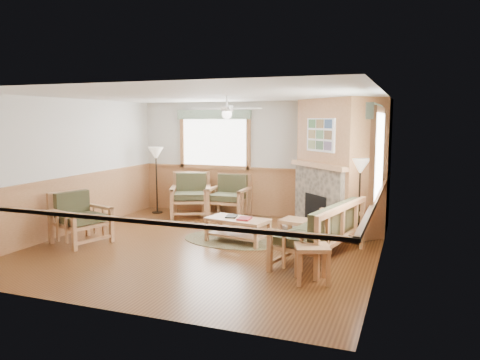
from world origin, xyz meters
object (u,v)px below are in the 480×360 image
(end_table_sofa, at_px, (312,264))
(floor_lamp_left, at_px, (157,180))
(footstool, at_px, (295,231))
(armchair_left, at_px, (81,218))
(end_table_chairs, at_px, (213,206))
(floor_lamp_right, at_px, (359,201))
(armchair_back_right, at_px, (228,196))
(armchair_back_left, at_px, (191,195))
(coffee_table, at_px, (238,230))
(sofa, at_px, (320,231))

(end_table_sofa, bearing_deg, floor_lamp_left, 142.23)
(end_table_sofa, distance_m, footstool, 2.16)
(floor_lamp_left, bearing_deg, footstool, -21.60)
(armchair_left, bearing_deg, end_table_sofa, -79.32)
(end_table_chairs, relative_size, floor_lamp_right, 0.32)
(end_table_chairs, bearing_deg, armchair_back_right, 10.66)
(armchair_back_left, xyz_separation_m, footstool, (2.90, -1.48, -0.29))
(coffee_table, xyz_separation_m, end_table_chairs, (-1.38, 2.01, 0.03))
(coffee_table, distance_m, end_table_sofa, 2.39)
(armchair_back_left, height_order, end_table_chairs, armchair_back_left)
(sofa, xyz_separation_m, floor_lamp_left, (-4.48, 2.43, 0.34))
(coffee_table, relative_size, end_table_chairs, 2.24)
(end_table_sofa, bearing_deg, footstool, 110.04)
(armchair_left, height_order, floor_lamp_right, floor_lamp_right)
(armchair_left, distance_m, end_table_sofa, 4.49)
(armchair_left, bearing_deg, coffee_table, -50.62)
(coffee_table, bearing_deg, footstool, 32.94)
(footstool, bearing_deg, coffee_table, -158.41)
(coffee_table, relative_size, floor_lamp_right, 0.72)
(coffee_table, bearing_deg, sofa, -6.12)
(armchair_back_left, bearing_deg, coffee_table, -67.79)
(armchair_back_right, xyz_separation_m, end_table_chairs, (-0.37, -0.07, -0.24))
(armchair_back_left, height_order, floor_lamp_right, floor_lamp_right)
(end_table_chairs, bearing_deg, sofa, -39.87)
(armchair_back_left, distance_m, end_table_chairs, 0.59)
(end_table_chairs, distance_m, floor_lamp_left, 1.56)
(floor_lamp_left, relative_size, floor_lamp_right, 1.02)
(end_table_sofa, bearing_deg, end_table_chairs, 130.62)
(end_table_sofa, bearing_deg, armchair_back_left, 136.02)
(sofa, xyz_separation_m, floor_lamp_right, (0.48, 1.29, 0.32))
(armchair_left, bearing_deg, footstool, -50.53)
(footstool, height_order, floor_lamp_right, floor_lamp_right)
(end_table_chairs, bearing_deg, floor_lamp_left, -176.45)
(sofa, relative_size, footstool, 4.07)
(sofa, distance_m, footstool, 1.14)
(end_table_sofa, xyz_separation_m, floor_lamp_left, (-4.58, 3.55, 0.55))
(armchair_left, height_order, end_table_sofa, armchair_left)
(sofa, distance_m, floor_lamp_left, 5.10)
(end_table_chairs, bearing_deg, coffee_table, -55.42)
(end_table_chairs, height_order, footstool, end_table_chairs)
(armchair_back_right, xyz_separation_m, armchair_left, (-1.69, -3.13, -0.02))
(sofa, height_order, end_table_chairs, sofa)
(armchair_back_left, xyz_separation_m, coffee_table, (1.90, -1.87, -0.28))
(armchair_back_left, xyz_separation_m, floor_lamp_left, (-0.94, 0.04, 0.31))
(coffee_table, bearing_deg, armchair_left, -147.41)
(end_table_chairs, xyz_separation_m, floor_lamp_left, (-1.46, -0.09, 0.56))
(footstool, relative_size, floor_lamp_left, 0.31)
(footstool, distance_m, floor_lamp_right, 1.31)
(armchair_back_right, relative_size, end_table_sofa, 1.87)
(armchair_back_right, xyz_separation_m, floor_lamp_left, (-1.83, -0.16, 0.32))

